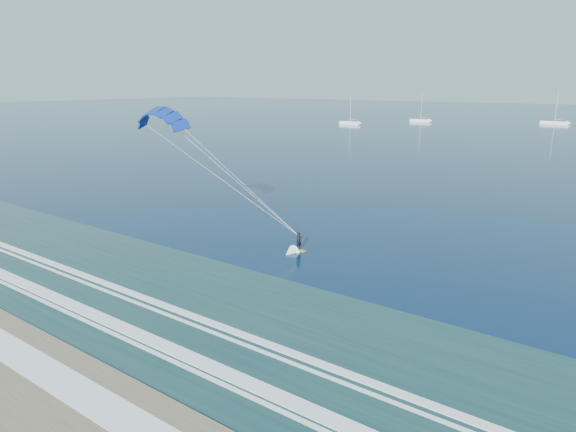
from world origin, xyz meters
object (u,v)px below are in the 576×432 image
at_px(kitesurfer_rig, 227,173).
at_px(sailboat_1, 421,120).
at_px(sailboat_0, 350,123).
at_px(sailboat_2, 555,122).

bearing_deg(kitesurfer_rig, sailboat_1, 106.59).
xyz_separation_m(kitesurfer_rig, sailboat_1, (-52.51, 176.23, -6.89)).
bearing_deg(kitesurfer_rig, sailboat_0, 115.53).
distance_m(kitesurfer_rig, sailboat_2, 196.72).
height_order(sailboat_1, sailboat_2, sailboat_2).
height_order(kitesurfer_rig, sailboat_2, kitesurfer_rig).
distance_m(kitesurfer_rig, sailboat_1, 184.02).
relative_size(sailboat_1, sailboat_2, 0.88).
bearing_deg(sailboat_0, sailboat_2, 37.26).
bearing_deg(sailboat_1, sailboat_0, -120.53).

